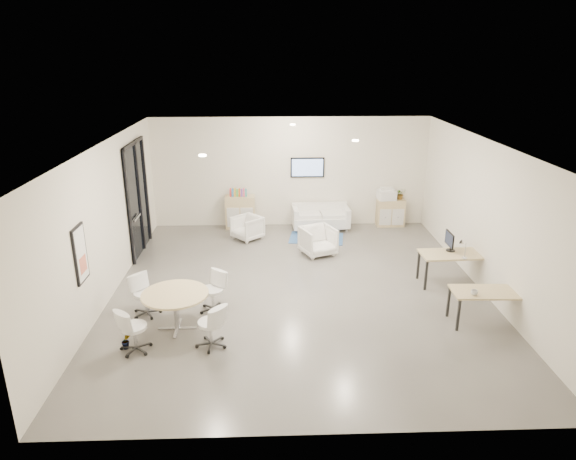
% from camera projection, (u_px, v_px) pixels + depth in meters
% --- Properties ---
extents(room_shell, '(9.60, 10.60, 4.80)m').
position_uv_depth(room_shell, '(299.00, 221.00, 10.71)').
color(room_shell, '#57544F').
rests_on(room_shell, ground).
extents(glass_door, '(0.09, 1.90, 2.85)m').
position_uv_depth(glass_door, '(137.00, 195.00, 12.97)').
color(glass_door, black).
rests_on(glass_door, room_shell).
extents(artwork, '(0.05, 0.54, 1.04)m').
position_uv_depth(artwork, '(80.00, 254.00, 9.08)').
color(artwork, black).
rests_on(artwork, room_shell).
extents(wall_tv, '(0.98, 0.06, 0.58)m').
position_uv_depth(wall_tv, '(307.00, 167.00, 14.89)').
color(wall_tv, black).
rests_on(wall_tv, room_shell).
extents(ceiling_spots, '(3.14, 4.14, 0.03)m').
position_uv_depth(ceiling_spots, '(288.00, 138.00, 10.97)').
color(ceiling_spots, '#FFEAC6').
rests_on(ceiling_spots, room_shell).
extents(sideboard_left, '(0.86, 0.44, 0.96)m').
position_uv_depth(sideboard_left, '(240.00, 212.00, 15.04)').
color(sideboard_left, tan).
rests_on(sideboard_left, room_shell).
extents(sideboard_right, '(0.81, 0.39, 0.81)m').
position_uv_depth(sideboard_right, '(390.00, 213.00, 15.24)').
color(sideboard_right, tan).
rests_on(sideboard_right, room_shell).
extents(books, '(0.49, 0.14, 0.22)m').
position_uv_depth(books, '(238.00, 193.00, 14.85)').
color(books, red).
rests_on(books, sideboard_left).
extents(printer, '(0.55, 0.48, 0.35)m').
position_uv_depth(printer, '(387.00, 194.00, 15.05)').
color(printer, white).
rests_on(printer, sideboard_right).
extents(loveseat, '(1.67, 0.90, 0.61)m').
position_uv_depth(loveseat, '(320.00, 218.00, 15.02)').
color(loveseat, silver).
rests_on(loveseat, room_shell).
extents(blue_rug, '(1.61, 1.20, 0.01)m').
position_uv_depth(blue_rug, '(316.00, 238.00, 14.32)').
color(blue_rug, '#2E508C').
rests_on(blue_rug, room_shell).
extents(armchair_left, '(0.95, 0.95, 0.72)m').
position_uv_depth(armchair_left, '(247.00, 227.00, 14.17)').
color(armchair_left, silver).
rests_on(armchair_left, room_shell).
extents(armchair_right, '(1.00, 0.98, 0.80)m').
position_uv_depth(armchair_right, '(318.00, 240.00, 13.08)').
color(armchair_right, silver).
rests_on(armchair_right, room_shell).
extents(desk_rear, '(1.43, 0.76, 0.73)m').
position_uv_depth(desk_rear, '(452.00, 256.00, 11.33)').
color(desk_rear, tan).
rests_on(desk_rear, room_shell).
extents(desk_front, '(1.30, 0.69, 0.67)m').
position_uv_depth(desk_front, '(486.00, 294.00, 9.69)').
color(desk_front, tan).
rests_on(desk_front, room_shell).
extents(monitor, '(0.20, 0.50, 0.44)m').
position_uv_depth(monitor, '(450.00, 241.00, 11.37)').
color(monitor, black).
rests_on(monitor, desk_rear).
extents(round_table, '(1.23, 1.23, 0.75)m').
position_uv_depth(round_table, '(175.00, 297.00, 9.43)').
color(round_table, tan).
rests_on(round_table, room_shell).
extents(meeting_chairs, '(2.22, 2.22, 0.82)m').
position_uv_depth(meeting_chairs, '(176.00, 310.00, 9.52)').
color(meeting_chairs, white).
rests_on(meeting_chairs, room_shell).
extents(plant_cabinet, '(0.34, 0.36, 0.26)m').
position_uv_depth(plant_cabinet, '(400.00, 195.00, 15.09)').
color(plant_cabinet, '#3F7F3F').
rests_on(plant_cabinet, sideboard_right).
extents(plant_floor, '(0.27, 0.35, 0.14)m').
position_uv_depth(plant_floor, '(127.00, 345.00, 9.01)').
color(plant_floor, '#3F7F3F').
rests_on(plant_floor, room_shell).
extents(cup, '(0.13, 0.10, 0.13)m').
position_uv_depth(cup, '(474.00, 292.00, 9.49)').
color(cup, white).
rests_on(cup, desk_front).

